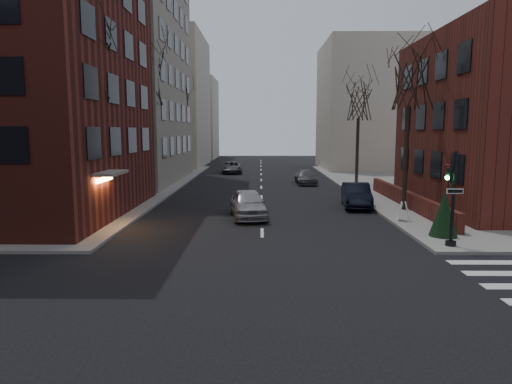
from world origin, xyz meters
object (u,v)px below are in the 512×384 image
traffic_signal (451,205)px  car_lane_gray (306,177)px  car_lane_silver (248,204)px  parked_sedan (356,195)px  streetlamp_near (144,141)px  streetlamp_far (189,137)px  sandwich_board (403,211)px  tree_left_b (148,79)px  evergreen_shrub (444,214)px  tree_left_a (91,62)px  car_lane_far (232,167)px  tree_right_a (409,79)px  tree_left_c (180,102)px  tree_right_b (359,101)px

traffic_signal → car_lane_gray: bearing=99.1°
traffic_signal → car_lane_silver: size_ratio=0.84×
parked_sedan → car_lane_gray: size_ratio=1.06×
streetlamp_near → car_lane_silver: 10.15m
traffic_signal → streetlamp_far: bearing=116.1°
traffic_signal → sandwich_board: size_ratio=3.93×
car_lane_gray → tree_left_b: bearing=-154.2°
evergreen_shrub → tree_left_a: bearing=169.3°
car_lane_far → parked_sedan: bearing=-72.7°
tree_left_b → tree_right_a: size_ratio=1.11×
sandwich_board → car_lane_far: bearing=120.9°
streetlamp_far → car_lane_gray: 15.98m
tree_left_b → tree_left_c: (0.00, 14.00, -0.88)m
streetlamp_far → car_lane_gray: size_ratio=1.40×
traffic_signal → car_lane_gray: 23.88m
sandwich_board → tree_right_a: bearing=82.2°
car_lane_silver → sandwich_board: (8.47, -1.50, -0.15)m
tree_left_a → evergreen_shrub: size_ratio=4.87×
tree_left_b → streetlamp_near: bearing=-81.5°
tree_left_a → car_lane_gray: (12.98, 18.55, -7.82)m
streetlamp_far → car_lane_silver: size_ratio=1.32×
traffic_signal → car_lane_far: (-11.39, 34.35, -1.23)m
tree_left_a → tree_left_b: tree_left_b is taller
traffic_signal → tree_right_a: (0.86, 9.01, 6.12)m
tree_right_a → streetlamp_near: bearing=166.8°
tree_left_c → car_lane_gray: tree_left_c is taller
car_lane_silver → tree_left_a: bearing=-174.1°
streetlamp_near → parked_sedan: bearing=-9.3°
streetlamp_near → parked_sedan: size_ratio=1.32×
sandwich_board → parked_sedan: bearing=115.7°
traffic_signal → streetlamp_near: size_ratio=0.64×
parked_sedan → car_lane_silver: (-7.00, -3.68, 0.02)m
tree_left_a → tree_right_a: size_ratio=1.06×
streetlamp_far → sandwich_board: streetlamp_far is taller
tree_right_a → car_lane_far: size_ratio=1.99×
traffic_signal → tree_left_c: size_ratio=0.41×
car_lane_gray → streetlamp_near: bearing=-140.6°
parked_sedan → streetlamp_near: bearing=176.7°
car_lane_silver → car_lane_gray: size_ratio=1.06×
tree_left_a → tree_right_b: tree_left_a is taller
traffic_signal → streetlamp_far: 36.81m
car_lane_gray → evergreen_shrub: size_ratio=2.13×
traffic_signal → car_lane_gray: (-3.76, 23.55, -1.26)m
parked_sedan → car_lane_gray: parked_sedan is taller
traffic_signal → sandwich_board: traffic_signal is taller
tree_left_b → car_lane_far: size_ratio=2.21×
tree_left_b → streetlamp_far: bearing=87.9°
tree_right_a → car_lane_far: tree_right_a is taller
tree_left_a → evergreen_shrub: bearing=-10.7°
tree_left_b → car_lane_far: (5.35, 17.34, -8.23)m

